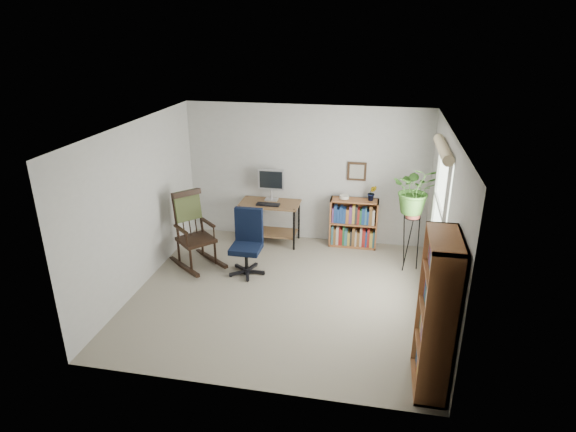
% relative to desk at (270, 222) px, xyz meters
% --- Properties ---
extents(floor, '(4.20, 4.00, 0.00)m').
position_rel_desk_xyz_m(floor, '(0.58, -1.70, -0.37)').
color(floor, gray).
rests_on(floor, ground).
extents(ceiling, '(4.20, 4.00, 0.00)m').
position_rel_desk_xyz_m(ceiling, '(0.58, -1.70, 2.03)').
color(ceiling, silver).
rests_on(ceiling, ground).
extents(wall_back, '(4.20, 0.00, 2.40)m').
position_rel_desk_xyz_m(wall_back, '(0.58, 0.30, 0.83)').
color(wall_back, '#B3B2AE').
rests_on(wall_back, ground).
extents(wall_front, '(4.20, 0.00, 2.40)m').
position_rel_desk_xyz_m(wall_front, '(0.58, -3.70, 0.83)').
color(wall_front, '#B3B2AE').
rests_on(wall_front, ground).
extents(wall_left, '(0.00, 4.00, 2.40)m').
position_rel_desk_xyz_m(wall_left, '(-1.52, -1.70, 0.83)').
color(wall_left, '#B3B2AE').
rests_on(wall_left, ground).
extents(wall_right, '(0.00, 4.00, 2.40)m').
position_rel_desk_xyz_m(wall_right, '(2.68, -1.70, 0.83)').
color(wall_right, '#B3B2AE').
rests_on(wall_right, ground).
extents(window, '(0.12, 1.20, 1.50)m').
position_rel_desk_xyz_m(window, '(2.64, -1.40, 1.03)').
color(window, white).
rests_on(window, wall_right).
extents(desk, '(1.03, 0.57, 0.74)m').
position_rel_desk_xyz_m(desk, '(0.00, 0.00, 0.00)').
color(desk, brown).
rests_on(desk, floor).
extents(monitor, '(0.46, 0.16, 0.56)m').
position_rel_desk_xyz_m(monitor, '(-0.00, 0.14, 0.65)').
color(monitor, '#BCBCC1').
rests_on(monitor, desk).
extents(keyboard, '(0.40, 0.15, 0.02)m').
position_rel_desk_xyz_m(keyboard, '(-0.00, -0.12, 0.38)').
color(keyboard, black).
rests_on(keyboard, desk).
extents(office_chair, '(0.57, 0.57, 1.04)m').
position_rel_desk_xyz_m(office_chair, '(-0.09, -1.22, 0.15)').
color(office_chair, black).
rests_on(office_chair, floor).
extents(rocking_chair, '(1.21, 1.18, 1.23)m').
position_rel_desk_xyz_m(rocking_chair, '(-0.95, -1.09, 0.24)').
color(rocking_chair, black).
rests_on(rocking_chair, floor).
extents(low_bookshelf, '(0.81, 0.27, 0.86)m').
position_rel_desk_xyz_m(low_bookshelf, '(1.46, 0.12, 0.06)').
color(low_bookshelf, '#985931').
rests_on(low_bookshelf, floor).
extents(tall_bookshelf, '(0.33, 0.76, 1.74)m').
position_rel_desk_xyz_m(tall_bookshelf, '(2.50, -3.23, 0.50)').
color(tall_bookshelf, '#985931').
rests_on(tall_bookshelf, floor).
extents(plant_stand, '(0.35, 0.35, 1.02)m').
position_rel_desk_xyz_m(plant_stand, '(2.38, -0.55, 0.14)').
color(plant_stand, black).
rests_on(plant_stand, floor).
extents(spider_plant, '(1.69, 1.88, 1.46)m').
position_rel_desk_xyz_m(spider_plant, '(2.38, -0.55, 1.30)').
color(spider_plant, '#3A6E26').
rests_on(spider_plant, plant_stand).
extents(potted_plant_small, '(0.13, 0.24, 0.11)m').
position_rel_desk_xyz_m(potted_plant_small, '(1.74, 0.13, 0.54)').
color(potted_plant_small, '#3A6E26').
rests_on(potted_plant_small, low_bookshelf).
extents(framed_picture, '(0.32, 0.04, 0.32)m').
position_rel_desk_xyz_m(framed_picture, '(1.46, 0.27, 0.94)').
color(framed_picture, black).
rests_on(framed_picture, wall_back).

